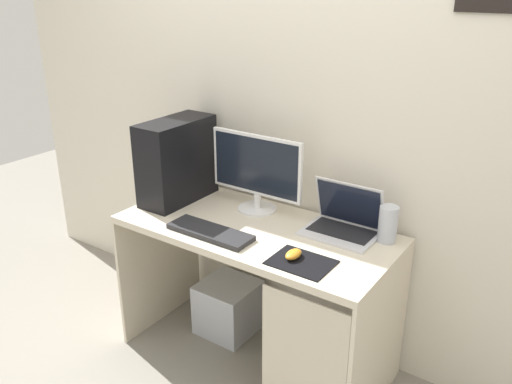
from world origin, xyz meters
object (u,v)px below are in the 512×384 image
laptop (343,223)px  mouse_left (293,254)px  speaker (388,224)px  monitor (256,172)px  keyboard (210,232)px  subwoofer (228,307)px  pc_tower (177,161)px

laptop → mouse_left: (-0.06, -0.35, -0.03)m
speaker → mouse_left: 0.46m
monitor → speaker: size_ratio=3.04×
keyboard → mouse_left: size_ratio=4.38×
keyboard → subwoofer: bearing=114.4°
keyboard → pc_tower: bearing=149.8°
pc_tower → laptop: size_ratio=1.29×
pc_tower → subwoofer: size_ratio=1.46×
pc_tower → keyboard: pc_tower is taller
laptop → subwoofer: bearing=-173.0°
laptop → keyboard: 0.62m
pc_tower → laptop: 0.93m
speaker → keyboard: 0.81m
speaker → mouse_left: bearing=-124.8°
speaker → subwoofer: (-0.83, -0.10, -0.70)m
pc_tower → mouse_left: size_ratio=4.51×
monitor → keyboard: monitor is taller
monitor → speaker: monitor is taller
mouse_left → pc_tower: bearing=165.6°
pc_tower → speaker: size_ratio=2.55×
pc_tower → speaker: pc_tower is taller
keyboard → mouse_left: (0.44, 0.02, 0.01)m
pc_tower → keyboard: 0.51m
laptop → speaker: (0.20, 0.03, 0.04)m
monitor → mouse_left: (0.42, -0.33, -0.19)m
subwoofer → mouse_left: bearing=-25.6°
laptop → speaker: size_ratio=1.98×
monitor → subwoofer: monitor is taller
monitor → laptop: bearing=2.4°
monitor → laptop: monitor is taller
monitor → laptop: (0.48, 0.02, -0.16)m
speaker → pc_tower: bearing=-171.7°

